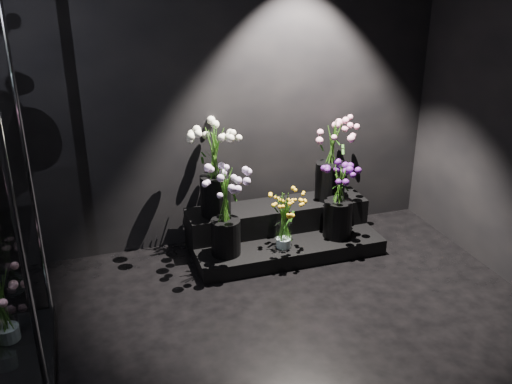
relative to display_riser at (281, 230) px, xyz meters
name	(u,v)px	position (x,y,z in m)	size (l,w,h in m)	color
wall_back	(209,83)	(-0.52, 0.32, 1.25)	(4.00, 4.00, 0.00)	black
display_riser	(281,230)	(0.00, 0.00, 0.00)	(1.58, 0.70, 0.35)	black
bouquet_orange_bells	(284,220)	(-0.08, -0.26, 0.24)	(0.32, 0.32, 0.49)	white
bouquet_lilac	(225,207)	(-0.55, -0.22, 0.39)	(0.43, 0.43, 0.71)	black
bouquet_purple	(339,199)	(0.43, -0.21, 0.33)	(0.36, 0.36, 0.64)	black
bouquet_cream_roses	(215,166)	(-0.55, 0.07, 0.64)	(0.43, 0.43, 0.75)	black
bouquet_pink_roses	(331,156)	(0.49, 0.09, 0.60)	(0.44, 0.44, 0.71)	black
bouquet_case_base_pink	(2,305)	(-2.15, -0.82, 0.22)	(0.45, 0.45, 0.49)	white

